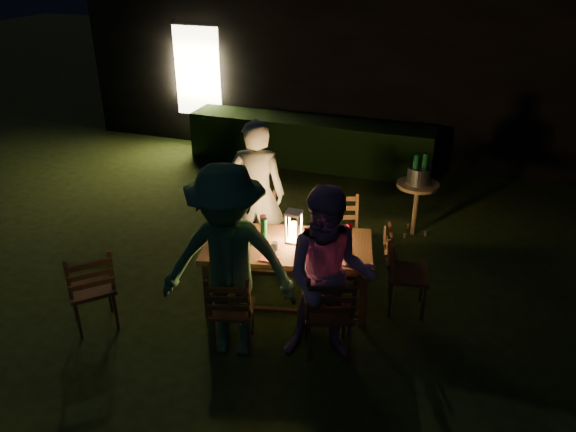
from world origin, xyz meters
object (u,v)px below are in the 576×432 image
(chair_near_right, at_px, (328,326))
(chair_end, at_px, (405,286))
(person_house_side, at_px, (257,194))
(bottle_bucket_b, at_px, (424,171))
(bottle_bucket_a, at_px, (415,172))
(chair_spare, at_px, (94,301))
(lantern, at_px, (293,229))
(chair_far_left, at_px, (257,243))
(chair_far_right, at_px, (341,247))
(person_opp_left, at_px, (228,264))
(bottle_table, at_px, (264,231))
(ice_bucket, at_px, (419,175))
(chair_near_left, at_px, (233,322))
(side_table, at_px, (417,190))
(dining_table, at_px, (288,250))
(person_opp_right, at_px, (329,278))

(chair_near_right, bearing_deg, chair_end, 37.54)
(person_house_side, bearing_deg, bottle_bucket_b, -155.15)
(chair_near_right, height_order, bottle_bucket_a, bottle_bucket_a)
(chair_spare, bearing_deg, lantern, -13.31)
(chair_far_left, height_order, chair_far_right, chair_far_left)
(chair_end, height_order, person_opp_left, person_opp_left)
(chair_near_right, relative_size, lantern, 2.83)
(bottle_table, distance_m, bottle_bucket_a, 2.39)
(ice_bucket, bearing_deg, person_house_side, -141.93)
(chair_far_left, height_order, chair_spare, chair_spare)
(chair_near_left, distance_m, chair_end, 1.85)
(chair_near_left, height_order, side_table, chair_near_left)
(dining_table, bearing_deg, person_opp_right, -61.24)
(chair_far_left, distance_m, ice_bucket, 2.23)
(chair_end, distance_m, lantern, 1.32)
(chair_near_left, relative_size, side_table, 1.22)
(chair_near_right, bearing_deg, side_table, 60.09)
(chair_spare, height_order, ice_bucket, chair_spare)
(person_opp_left, distance_m, side_table, 3.21)
(chair_near_left, xyz_separation_m, bottle_table, (0.02, 0.79, 0.59))
(chair_end, xyz_separation_m, chair_spare, (-2.90, -1.32, 0.00))
(dining_table, bearing_deg, bottle_table, -180.00)
(person_opp_right, height_order, bottle_table, person_opp_right)
(person_opp_right, distance_m, ice_bucket, 2.74)
(chair_near_left, bearing_deg, person_house_side, 87.21)
(chair_end, relative_size, side_table, 1.31)
(person_opp_left, relative_size, bottle_bucket_a, 5.92)
(chair_near_left, relative_size, chair_end, 0.93)
(chair_near_right, xyz_separation_m, lantern, (-0.58, 0.71, 0.57))
(chair_far_left, distance_m, person_house_side, 0.62)
(dining_table, xyz_separation_m, side_table, (1.06, 2.02, 0.00))
(person_opp_left, bearing_deg, chair_far_left, 90.00)
(chair_end, height_order, bottle_table, bottle_table)
(person_opp_left, height_order, ice_bucket, person_opp_left)
(chair_spare, distance_m, bottle_table, 1.84)
(ice_bucket, bearing_deg, side_table, -90.00)
(bottle_table, bearing_deg, chair_spare, -146.14)
(person_house_side, xyz_separation_m, bottle_bucket_b, (1.73, 1.36, -0.00))
(chair_near_left, height_order, lantern, lantern)
(chair_far_right, bearing_deg, side_table, -141.04)
(chair_near_right, relative_size, chair_end, 1.03)
(lantern, height_order, side_table, lantern)
(chair_near_right, bearing_deg, chair_far_left, 113.14)
(chair_far_left, distance_m, bottle_bucket_a, 2.19)
(chair_spare, xyz_separation_m, ice_bucket, (2.76, 3.05, 0.55))
(ice_bucket, bearing_deg, bottle_table, -122.15)
(chair_near_left, height_order, chair_end, chair_end)
(bottle_table, bearing_deg, chair_near_left, -91.29)
(ice_bucket, bearing_deg, chair_near_left, -114.74)
(chair_far_right, xyz_separation_m, person_opp_left, (-0.61, -1.77, 0.67))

